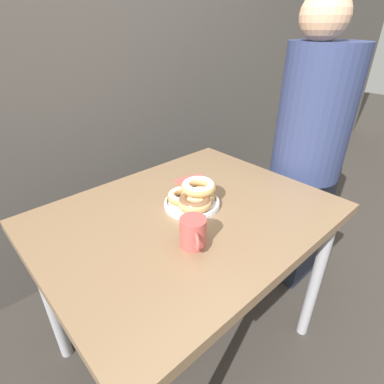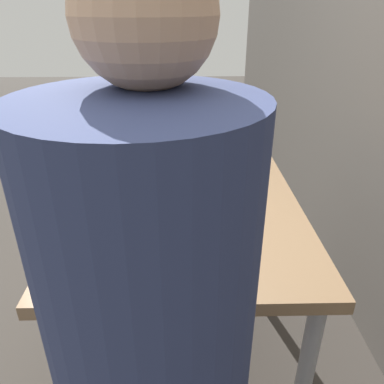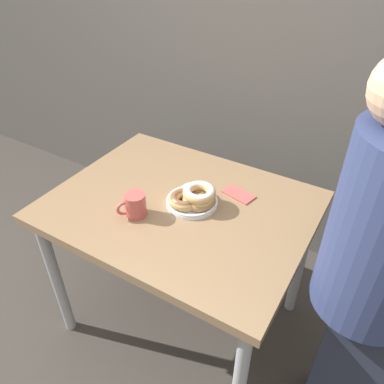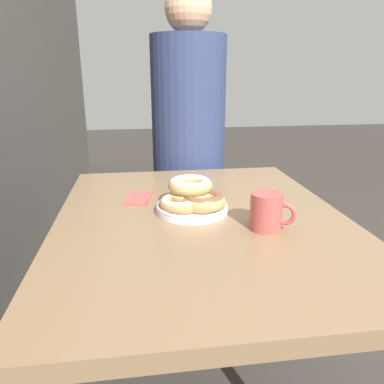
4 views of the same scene
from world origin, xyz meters
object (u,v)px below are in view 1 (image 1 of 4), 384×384
Objects in this scene: donut_plate at (194,196)px; person_figure at (309,153)px; napkin at (191,180)px; dining_table at (187,231)px; coffee_mug at (193,232)px.

person_figure is at bearing -6.82° from donut_plate.
person_figure is at bearing -22.53° from napkin.
dining_table is at bearing -158.06° from donut_plate.
donut_plate is at bearing 46.72° from coffee_mug.
coffee_mug is at bearing -131.67° from napkin.
napkin is (0.18, 0.18, 0.09)m from dining_table.
coffee_mug is 0.44m from napkin.
dining_table is at bearing 175.22° from person_figure.
person_figure is at bearing -4.78° from dining_table.
napkin reaches higher than dining_table.
coffee_mug is at bearing -174.21° from person_figure.
person_figure is (0.71, -0.08, 0.00)m from donut_plate.
dining_table is at bearing 53.96° from coffee_mug.
donut_plate is 0.24m from coffee_mug.
napkin is (0.29, 0.33, -0.05)m from coffee_mug.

